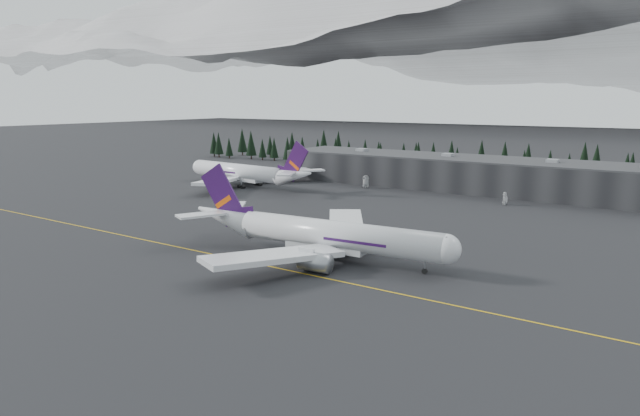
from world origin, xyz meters
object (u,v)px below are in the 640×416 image
Objects in this scene: gse_vehicle_a at (366,186)px; jet_parked at (247,173)px; jet_main at (315,233)px; terminal at (471,174)px; gse_vehicle_b at (505,203)px.

jet_parked is at bearing -167.22° from gse_vehicle_a.
gse_vehicle_a is (-41.81, 95.01, -4.87)m from jet_main.
gse_vehicle_a is (-35.92, -20.42, -5.59)m from terminal.
terminal is 34.30m from gse_vehicle_b.
jet_main reaches higher than gse_vehicle_b.
jet_parked is (-83.43, 70.83, 0.04)m from jet_main.
gse_vehicle_b is at bearing -23.02° from gse_vehicle_a.
terminal reaches higher than gse_vehicle_b.
gse_vehicle_b is (15.65, 89.33, -4.83)m from jet_main.
jet_main is 109.44m from jet_parked.
jet_parked is (-77.53, -44.60, -0.69)m from terminal.
jet_parked reaches higher than terminal.
jet_parked is 15.50× the size of gse_vehicle_b.
jet_main is 103.92m from gse_vehicle_a.
jet_main reaches higher than gse_vehicle_a.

